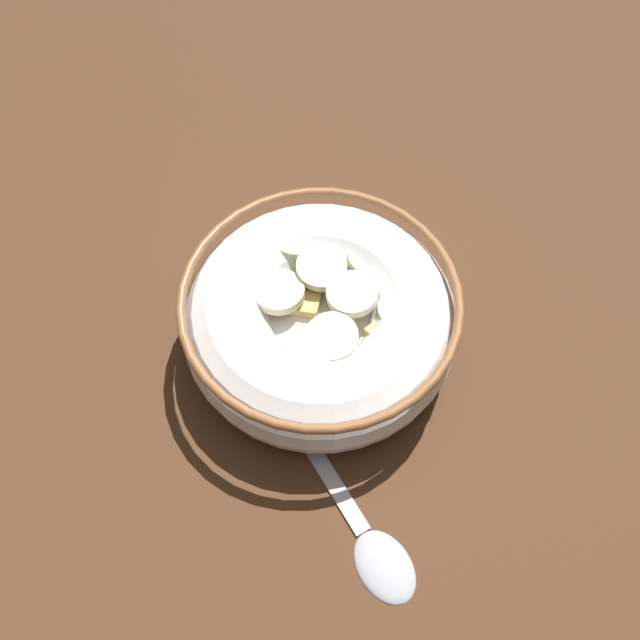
% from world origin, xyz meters
% --- Properties ---
extents(ground_plane, '(0.96, 0.96, 0.02)m').
position_xyz_m(ground_plane, '(0.00, 0.00, -0.01)').
color(ground_plane, '#472B19').
extents(cereal_bowl, '(0.18, 0.18, 0.06)m').
position_xyz_m(cereal_bowl, '(-0.00, -0.00, 0.03)').
color(cereal_bowl, white).
rests_on(cereal_bowl, ground_plane).
extents(spoon, '(0.05, 0.14, 0.01)m').
position_xyz_m(spoon, '(0.01, 0.14, 0.00)').
color(spoon, '#A5A5AD').
rests_on(spoon, ground_plane).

